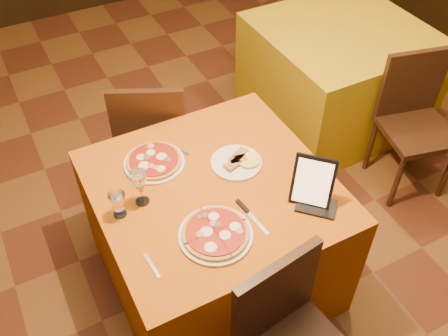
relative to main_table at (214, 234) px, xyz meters
name	(u,v)px	position (x,y,z in m)	size (l,w,h in m)	color
floor	(225,267)	(0.08, 0.02, -0.38)	(6.00, 7.00, 0.01)	#5E2D19
main_table	(214,234)	(0.00, 0.00, 0.00)	(1.10, 1.10, 0.75)	#AD560B
side_table	(336,75)	(1.47, 0.90, 0.00)	(1.10, 1.10, 0.75)	#B3910B
chair_main_far	(154,132)	(0.00, 0.82, 0.08)	(0.45, 0.45, 0.91)	black
chair_side_near	(418,130)	(1.47, 0.07, 0.08)	(0.45, 0.45, 0.91)	black
chair_side_far	(277,16)	(1.47, 1.73, 0.08)	(0.47, 0.47, 0.91)	#30230F
pizza_near	(216,234)	(-0.13, -0.28, 0.39)	(0.33, 0.33, 0.03)	white
pizza_far	(154,162)	(-0.19, 0.26, 0.39)	(0.30, 0.30, 0.03)	white
cutlet_dish	(236,162)	(0.17, 0.08, 0.39)	(0.26, 0.26, 0.03)	white
wine_glass	(140,188)	(-0.33, 0.06, 0.47)	(0.08, 0.08, 0.19)	#FCE48F
water_glass	(118,205)	(-0.45, 0.03, 0.44)	(0.07, 0.07, 0.13)	silver
tablet	(313,181)	(0.36, -0.29, 0.49)	(0.19, 0.02, 0.24)	black
knife	(253,219)	(0.07, -0.27, 0.38)	(0.22, 0.02, 0.01)	#B5B6BC
fork_near	(152,266)	(-0.43, -0.29, 0.38)	(0.14, 0.02, 0.01)	#B7B8BE
fork_far	(175,149)	(-0.06, 0.31, 0.38)	(0.16, 0.02, 0.01)	#ADAFB4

